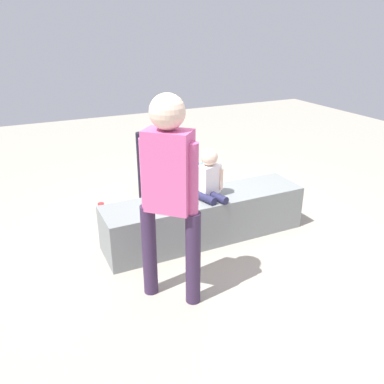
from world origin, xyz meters
TOP-DOWN VIEW (x-y plane):
  - ground_plane at (0.00, 0.00)m, footprint 12.00×12.00m
  - concrete_ledge at (0.00, 0.00)m, footprint 2.04×0.49m
  - child_seated at (0.02, -0.03)m, footprint 0.29×0.35m
  - adult_standing at (-0.67, -0.72)m, footprint 0.37×0.37m
  - cake_plate at (-0.31, 0.06)m, footprint 0.22×0.22m
  - gift_bag at (0.59, 1.31)m, footprint 0.21×0.13m
  - railing_post at (-0.38, 0.77)m, footprint 0.36×0.36m
  - water_bottle_near_gift at (0.10, 0.59)m, footprint 0.06×0.06m
  - party_cup_red at (-0.81, 1.05)m, footprint 0.07×0.07m
  - cake_box_white at (0.48, 0.70)m, footprint 0.36×0.34m
  - handbag_black_leather at (-0.07, 1.30)m, footprint 0.31×0.10m

SIDE VIEW (x-z plane):
  - ground_plane at x=0.00m, z-range 0.00..0.00m
  - party_cup_red at x=-0.81m, z-range 0.00..0.10m
  - cake_box_white at x=0.48m, z-range 0.00..0.14m
  - water_bottle_near_gift at x=0.10m, z-range -0.01..0.20m
  - handbag_black_leather at x=-0.07m, z-range -0.05..0.31m
  - gift_bag at x=0.59m, z-range -0.02..0.30m
  - concrete_ledge at x=0.00m, z-range 0.00..0.45m
  - railing_post at x=-0.38m, z-range -0.13..0.82m
  - cake_plate at x=-0.31m, z-range 0.44..0.51m
  - child_seated at x=0.02m, z-range 0.42..0.91m
  - adult_standing at x=-0.67m, z-range 0.16..1.76m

